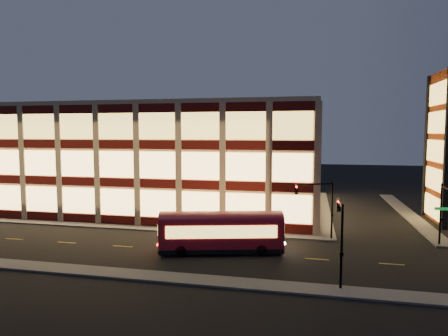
# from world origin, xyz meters

# --- Properties ---
(ground) EXTENTS (200.00, 200.00, 0.00)m
(ground) POSITION_xyz_m (0.00, 0.00, 0.00)
(ground) COLOR black
(ground) RESTS_ON ground
(sidewalk_office_south) EXTENTS (54.00, 2.00, 0.15)m
(sidewalk_office_south) POSITION_xyz_m (-3.00, 1.00, 0.07)
(sidewalk_office_south) COLOR #514F4C
(sidewalk_office_south) RESTS_ON ground
(sidewalk_office_east) EXTENTS (2.00, 30.00, 0.15)m
(sidewalk_office_east) POSITION_xyz_m (23.00, 17.00, 0.07)
(sidewalk_office_east) COLOR #514F4C
(sidewalk_office_east) RESTS_ON ground
(sidewalk_tower_west) EXTENTS (2.00, 30.00, 0.15)m
(sidewalk_tower_west) POSITION_xyz_m (34.00, 17.00, 0.07)
(sidewalk_tower_west) COLOR #514F4C
(sidewalk_tower_west) RESTS_ON ground
(sidewalk_near) EXTENTS (100.00, 2.00, 0.15)m
(sidewalk_near) POSITION_xyz_m (0.00, -13.00, 0.07)
(sidewalk_near) COLOR #514F4C
(sidewalk_near) RESTS_ON ground
(office_building) EXTENTS (50.45, 30.45, 14.50)m
(office_building) POSITION_xyz_m (-2.91, 16.91, 7.25)
(office_building) COLOR tan
(office_building) RESTS_ON ground
(traffic_signal_far) EXTENTS (3.79, 1.87, 6.00)m
(traffic_signal_far) POSITION_xyz_m (22.21, 0.24, 4.11)
(traffic_signal_far) COLOR black
(traffic_signal_far) RESTS_ON ground
(traffic_signal_right) EXTENTS (1.20, 4.37, 6.00)m
(traffic_signal_right) POSITION_xyz_m (33.50, -0.62, 4.10)
(traffic_signal_right) COLOR black
(traffic_signal_right) RESTS_ON ground
(traffic_signal_near) EXTENTS (0.32, 4.45, 6.00)m
(traffic_signal_near) POSITION_xyz_m (23.50, -11.03, 4.13)
(traffic_signal_near) COLOR black
(traffic_signal_near) RESTS_ON ground
(trolley_bus) EXTENTS (11.36, 5.43, 3.73)m
(trolley_bus) POSITION_xyz_m (13.54, -5.76, 2.07)
(trolley_bus) COLOR #9E081A
(trolley_bus) RESTS_ON ground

